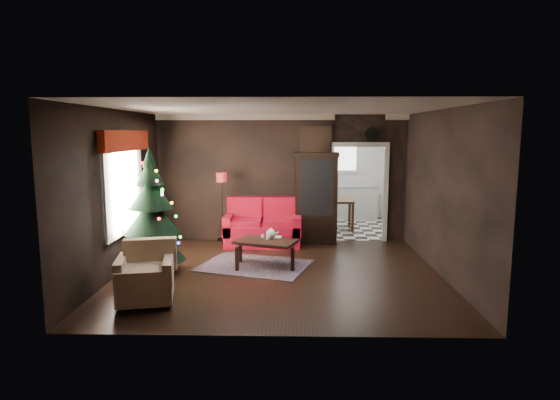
{
  "coord_description": "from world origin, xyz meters",
  "views": [
    {
      "loc": [
        0.2,
        -7.74,
        2.41
      ],
      "look_at": [
        0.0,
        0.9,
        1.15
      ],
      "focal_mm": 29.75,
      "sensor_mm": 36.0,
      "label": 1
    }
  ],
  "objects_px": {
    "armchair": "(145,271)",
    "christmas_tree": "(152,213)",
    "coffee_table": "(266,253)",
    "wall_clock": "(372,134)",
    "floor_lamp": "(222,207)",
    "loveseat": "(263,222)",
    "curio_cabinet": "(316,200)",
    "teapot": "(271,234)",
    "kitchen_table": "(339,215)"
  },
  "relations": [
    {
      "from": "armchair",
      "to": "wall_clock",
      "type": "bearing_deg",
      "value": 33.63
    },
    {
      "from": "coffee_table",
      "to": "wall_clock",
      "type": "distance_m",
      "value": 3.68
    },
    {
      "from": "teapot",
      "to": "armchair",
      "type": "bearing_deg",
      "value": -130.93
    },
    {
      "from": "christmas_tree",
      "to": "wall_clock",
      "type": "distance_m",
      "value": 4.98
    },
    {
      "from": "floor_lamp",
      "to": "armchair",
      "type": "height_order",
      "value": "floor_lamp"
    },
    {
      "from": "floor_lamp",
      "to": "christmas_tree",
      "type": "distance_m",
      "value": 2.27
    },
    {
      "from": "curio_cabinet",
      "to": "floor_lamp",
      "type": "bearing_deg",
      "value": -174.41
    },
    {
      "from": "floor_lamp",
      "to": "christmas_tree",
      "type": "height_order",
      "value": "christmas_tree"
    },
    {
      "from": "curio_cabinet",
      "to": "coffee_table",
      "type": "xyz_separation_m",
      "value": [
        -1.0,
        -1.87,
        -0.7
      ]
    },
    {
      "from": "christmas_tree",
      "to": "armchair",
      "type": "relative_size",
      "value": 2.6
    },
    {
      "from": "christmas_tree",
      "to": "curio_cabinet",
      "type": "bearing_deg",
      "value": 37.77
    },
    {
      "from": "teapot",
      "to": "floor_lamp",
      "type": "bearing_deg",
      "value": 126.03
    },
    {
      "from": "wall_clock",
      "to": "kitchen_table",
      "type": "xyz_separation_m",
      "value": [
        -0.55,
        1.25,
        -2.0
      ]
    },
    {
      "from": "curio_cabinet",
      "to": "floor_lamp",
      "type": "height_order",
      "value": "curio_cabinet"
    },
    {
      "from": "armchair",
      "to": "teapot",
      "type": "height_order",
      "value": "armchair"
    },
    {
      "from": "coffee_table",
      "to": "kitchen_table",
      "type": "relative_size",
      "value": 1.41
    },
    {
      "from": "teapot",
      "to": "loveseat",
      "type": "bearing_deg",
      "value": 99.07
    },
    {
      "from": "loveseat",
      "to": "wall_clock",
      "type": "xyz_separation_m",
      "value": [
        2.35,
        0.4,
        1.88
      ]
    },
    {
      "from": "loveseat",
      "to": "teapot",
      "type": "xyz_separation_m",
      "value": [
        0.24,
        -1.51,
        0.08
      ]
    },
    {
      "from": "loveseat",
      "to": "curio_cabinet",
      "type": "xyz_separation_m",
      "value": [
        1.15,
        0.22,
        0.45
      ]
    },
    {
      "from": "coffee_table",
      "to": "wall_clock",
      "type": "height_order",
      "value": "wall_clock"
    },
    {
      "from": "kitchen_table",
      "to": "loveseat",
      "type": "bearing_deg",
      "value": -137.49
    },
    {
      "from": "coffee_table",
      "to": "kitchen_table",
      "type": "height_order",
      "value": "kitchen_table"
    },
    {
      "from": "floor_lamp",
      "to": "coffee_table",
      "type": "xyz_separation_m",
      "value": [
        1.03,
        -1.67,
        -0.58
      ]
    },
    {
      "from": "curio_cabinet",
      "to": "kitchen_table",
      "type": "relative_size",
      "value": 2.53
    },
    {
      "from": "loveseat",
      "to": "teapot",
      "type": "height_order",
      "value": "loveseat"
    },
    {
      "from": "floor_lamp",
      "to": "loveseat",
      "type": "bearing_deg",
      "value": -1.42
    },
    {
      "from": "armchair",
      "to": "christmas_tree",
      "type": "bearing_deg",
      "value": 90.45
    },
    {
      "from": "curio_cabinet",
      "to": "teapot",
      "type": "xyz_separation_m",
      "value": [
        -0.91,
        -1.73,
        -0.37
      ]
    },
    {
      "from": "floor_lamp",
      "to": "teapot",
      "type": "bearing_deg",
      "value": -53.97
    },
    {
      "from": "armchair",
      "to": "wall_clock",
      "type": "xyz_separation_m",
      "value": [
        3.81,
        3.88,
        1.92
      ]
    },
    {
      "from": "loveseat",
      "to": "curio_cabinet",
      "type": "distance_m",
      "value": 1.25
    },
    {
      "from": "loveseat",
      "to": "wall_clock",
      "type": "distance_m",
      "value": 3.04
    },
    {
      "from": "kitchen_table",
      "to": "armchair",
      "type": "bearing_deg",
      "value": -122.46
    },
    {
      "from": "wall_clock",
      "to": "curio_cabinet",
      "type": "bearing_deg",
      "value": -171.47
    },
    {
      "from": "coffee_table",
      "to": "teapot",
      "type": "xyz_separation_m",
      "value": [
        0.09,
        0.14,
        0.33
      ]
    },
    {
      "from": "armchair",
      "to": "coffee_table",
      "type": "xyz_separation_m",
      "value": [
        1.61,
        1.83,
        -0.21
      ]
    },
    {
      "from": "floor_lamp",
      "to": "wall_clock",
      "type": "height_order",
      "value": "wall_clock"
    },
    {
      "from": "christmas_tree",
      "to": "kitchen_table",
      "type": "xyz_separation_m",
      "value": [
        3.58,
        3.7,
        -0.68
      ]
    },
    {
      "from": "loveseat",
      "to": "floor_lamp",
      "type": "relative_size",
      "value": 1.16
    },
    {
      "from": "loveseat",
      "to": "coffee_table",
      "type": "bearing_deg",
      "value": -84.72
    },
    {
      "from": "floor_lamp",
      "to": "kitchen_table",
      "type": "height_order",
      "value": "floor_lamp"
    },
    {
      "from": "floor_lamp",
      "to": "coffee_table",
      "type": "relative_size",
      "value": 1.38
    },
    {
      "from": "armchair",
      "to": "teapot",
      "type": "bearing_deg",
      "value": 37.2
    },
    {
      "from": "curio_cabinet",
      "to": "kitchen_table",
      "type": "height_order",
      "value": "curio_cabinet"
    },
    {
      "from": "loveseat",
      "to": "armchair",
      "type": "bearing_deg",
      "value": -112.8
    },
    {
      "from": "curio_cabinet",
      "to": "wall_clock",
      "type": "relative_size",
      "value": 5.94
    },
    {
      "from": "loveseat",
      "to": "coffee_table",
      "type": "xyz_separation_m",
      "value": [
        0.15,
        -1.65,
        -0.25
      ]
    },
    {
      "from": "floor_lamp",
      "to": "wall_clock",
      "type": "xyz_separation_m",
      "value": [
        3.23,
        0.38,
        1.55
      ]
    },
    {
      "from": "curio_cabinet",
      "to": "christmas_tree",
      "type": "height_order",
      "value": "christmas_tree"
    }
  ]
}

